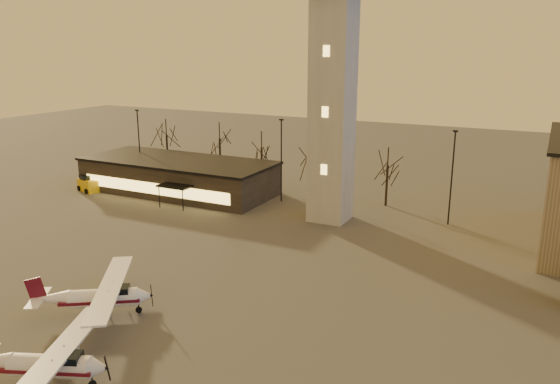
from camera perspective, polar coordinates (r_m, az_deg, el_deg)
name	(u,v)px	position (r m, az deg, el deg)	size (l,w,h in m)	color
ground	(152,349)	(36.63, -13.19, -15.69)	(220.00, 220.00, 0.00)	#403D3B
control_tower	(333,68)	(57.68, 5.60, 12.80)	(6.80, 6.80, 32.60)	#9B9893
terminal	(178,176)	(72.19, -10.58, 1.68)	(25.40, 12.20, 4.30)	black
light_poles	(339,170)	(59.83, 6.13, 2.30)	(58.50, 12.25, 10.14)	black
tree_row	(260,144)	(72.86, -2.06, 5.08)	(37.20, 9.20, 8.80)	black
cessna_front	(54,369)	(34.35, -22.59, -16.74)	(8.84, 10.68, 3.03)	silver
cessna_rear	(106,301)	(41.16, -17.74, -10.76)	(9.16, 10.23, 3.12)	white
service_cart	(89,185)	(76.03, -19.33, 0.71)	(3.78, 3.02, 2.13)	gold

